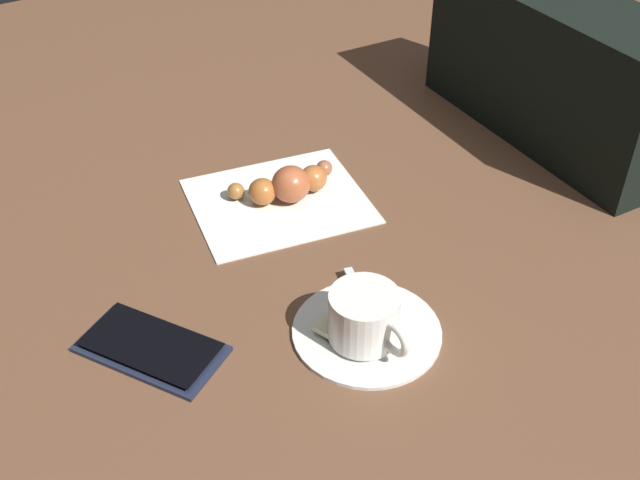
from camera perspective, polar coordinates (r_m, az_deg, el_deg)
ground_plane at (r=0.83m, az=0.36°, el=-0.62°), size 1.80×1.80×0.00m
saucer at (r=0.74m, az=3.51°, el=-6.70°), size 0.14×0.14×0.01m
espresso_cup at (r=0.71m, az=3.38°, el=-5.73°), size 0.09×0.07×0.05m
teaspoon at (r=0.73m, az=4.11°, el=-6.17°), size 0.12×0.05×0.01m
sugar_packet at (r=0.74m, az=1.45°, el=-5.71°), size 0.04×0.06×0.01m
napkin at (r=0.90m, az=-2.84°, el=3.05°), size 0.20×0.22×0.00m
croissant at (r=0.89m, az=-2.33°, el=4.19°), size 0.07×0.14×0.04m
cell_phone at (r=0.73m, az=-12.46°, el=-7.79°), size 0.15×0.13×0.01m
laptop_bag at (r=1.04m, az=17.20°, el=12.08°), size 0.38×0.14×0.18m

